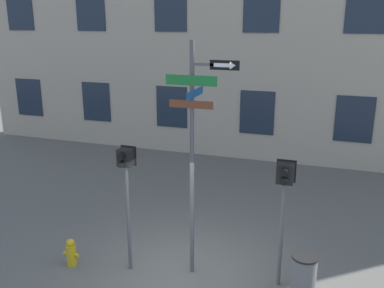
{
  "coord_description": "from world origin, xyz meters",
  "views": [
    {
      "loc": [
        2.7,
        -7.4,
        5.26
      ],
      "look_at": [
        0.11,
        0.28,
        2.87
      ],
      "focal_mm": 40.0,
      "sensor_mm": 36.0,
      "label": 1
    }
  ],
  "objects_px": {
    "fire_hydrant": "(71,253)",
    "trash_bin": "(303,278)",
    "street_sign_pole": "(195,143)",
    "pedestrian_signal_right": "(284,190)",
    "pedestrian_signal_left": "(126,178)"
  },
  "relations": [
    {
      "from": "street_sign_pole",
      "to": "pedestrian_signal_right",
      "type": "bearing_deg",
      "value": 4.09
    },
    {
      "from": "fire_hydrant",
      "to": "trash_bin",
      "type": "xyz_separation_m",
      "value": [
        4.94,
        0.39,
        0.17
      ]
    },
    {
      "from": "fire_hydrant",
      "to": "trash_bin",
      "type": "height_order",
      "value": "trash_bin"
    },
    {
      "from": "pedestrian_signal_left",
      "to": "pedestrian_signal_right",
      "type": "xyz_separation_m",
      "value": [
        3.15,
        0.44,
        -0.03
      ]
    },
    {
      "from": "pedestrian_signal_left",
      "to": "street_sign_pole",
      "type": "bearing_deg",
      "value": 12.96
    },
    {
      "from": "street_sign_pole",
      "to": "pedestrian_signal_right",
      "type": "height_order",
      "value": "street_sign_pole"
    },
    {
      "from": "street_sign_pole",
      "to": "fire_hydrant",
      "type": "xyz_separation_m",
      "value": [
        -2.67,
        -0.61,
        -2.6
      ]
    },
    {
      "from": "street_sign_pole",
      "to": "pedestrian_signal_left",
      "type": "relative_size",
      "value": 1.77
    },
    {
      "from": "trash_bin",
      "to": "street_sign_pole",
      "type": "bearing_deg",
      "value": 174.49
    },
    {
      "from": "pedestrian_signal_left",
      "to": "pedestrian_signal_right",
      "type": "relative_size",
      "value": 1.04
    },
    {
      "from": "pedestrian_signal_left",
      "to": "fire_hydrant",
      "type": "bearing_deg",
      "value": -167.3
    },
    {
      "from": "street_sign_pole",
      "to": "pedestrian_signal_left",
      "type": "bearing_deg",
      "value": -167.04
    },
    {
      "from": "pedestrian_signal_left",
      "to": "trash_bin",
      "type": "height_order",
      "value": "pedestrian_signal_left"
    },
    {
      "from": "fire_hydrant",
      "to": "trash_bin",
      "type": "distance_m",
      "value": 4.96
    },
    {
      "from": "fire_hydrant",
      "to": "trash_bin",
      "type": "relative_size",
      "value": 0.67
    }
  ]
}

